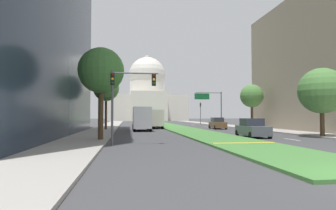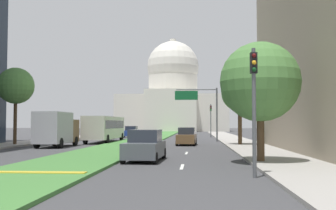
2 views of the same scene
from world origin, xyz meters
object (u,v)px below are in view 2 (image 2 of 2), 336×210
object	(u,v)px
traffic_light_far_right	(211,116)
sedan_lead_stopped	(145,146)
street_tree_right_mid	(240,94)
city_bus	(105,127)
street_tree_left_mid	(16,86)
sedan_distant	(104,134)
box_truck_delivery	(57,129)
traffic_light_near_right	(254,95)
capitol_building	(173,96)
street_tree_right_near	(260,82)
sedan_midblock	(187,137)
overhead_guide_sign	(201,103)
sedan_far_horizon	(132,132)

from	to	relation	value
traffic_light_far_right	sedan_lead_stopped	distance (m)	40.50
street_tree_right_mid	city_bus	xyz separation A→B (m)	(-14.78, 6.33, -3.30)
street_tree_left_mid	sedan_distant	bearing A→B (deg)	71.34
box_truck_delivery	sedan_distant	bearing A→B (deg)	88.81
traffic_light_near_right	capitol_building	bearing A→B (deg)	95.22
traffic_light_near_right	street_tree_left_mid	distance (m)	29.82
capitol_building	street_tree_right_near	size ratio (longest dim) A/B	4.74
city_bus	traffic_light_far_right	bearing A→B (deg)	54.07
sedan_lead_stopped	sedan_midblock	distance (m)	17.12
traffic_light_far_right	sedan_midblock	xyz separation A→B (m)	(-3.27, -23.08, -2.49)
overhead_guide_sign	sedan_far_horizon	distance (m)	18.29
traffic_light_near_right	box_truck_delivery	world-z (taller)	traffic_light_near_right
traffic_light_near_right	street_tree_left_mid	bearing A→B (deg)	132.60
sedan_lead_stopped	sedan_distant	distance (m)	32.07
overhead_guide_sign	sedan_lead_stopped	bearing A→B (deg)	-98.06
traffic_light_near_right	sedan_midblock	world-z (taller)	traffic_light_near_right
overhead_guide_sign	street_tree_right_mid	world-z (taller)	street_tree_right_mid
traffic_light_near_right	sedan_distant	size ratio (longest dim) A/B	1.16
overhead_guide_sign	street_tree_right_mid	size ratio (longest dim) A/B	0.94
capitol_building	box_truck_delivery	world-z (taller)	capitol_building
street_tree_right_near	traffic_light_near_right	bearing A→B (deg)	-101.44
capitol_building	overhead_guide_sign	size ratio (longest dim) A/B	4.81
capitol_building	sedan_far_horizon	world-z (taller)	capitol_building
sedan_midblock	sedan_far_horizon	distance (m)	24.49
traffic_light_far_right	box_truck_delivery	size ratio (longest dim) A/B	0.81
traffic_light_far_right	street_tree_right_near	distance (m)	41.32
street_tree_right_mid	sedan_midblock	bearing A→B (deg)	169.07
capitol_building	box_truck_delivery	size ratio (longest dim) A/B	4.88
sedan_distant	traffic_light_far_right	bearing A→B (deg)	32.54
street_tree_right_mid	sedan_midblock	distance (m)	6.78
street_tree_right_mid	box_truck_delivery	bearing A→B (deg)	-170.01
sedan_lead_stopped	sedan_far_horizon	distance (m)	40.32
traffic_light_far_right	street_tree_left_mid	xyz separation A→B (m)	(-20.11, -25.07, 2.55)
capitol_building	street_tree_left_mid	distance (m)	78.31
sedan_distant	overhead_guide_sign	bearing A→B (deg)	-21.41
sedan_midblock	box_truck_delivery	size ratio (longest dim) A/B	0.70
street_tree_right_near	overhead_guide_sign	bearing A→B (deg)	96.05
traffic_light_near_right	sedan_far_horizon	world-z (taller)	traffic_light_near_right
overhead_guide_sign	sedan_distant	bearing A→B (deg)	158.59
overhead_guide_sign	sedan_midblock	xyz separation A→B (m)	(-1.59, -8.45, -3.80)
traffic_light_near_right	sedan_lead_stopped	distance (m)	9.01
traffic_light_near_right	city_bus	bearing A→B (deg)	113.78
capitol_building	overhead_guide_sign	xyz separation A→B (m)	(7.39, -66.96, -5.55)
traffic_light_near_right	street_tree_right_mid	bearing A→B (deg)	85.19
street_tree_right_mid	sedan_midblock	world-z (taller)	street_tree_right_mid
overhead_guide_sign	street_tree_right_near	xyz separation A→B (m)	(2.83, -26.66, -0.22)
traffic_light_far_right	overhead_guide_sign	size ratio (longest dim) A/B	0.80
traffic_light_far_right	sedan_distant	xyz separation A→B (m)	(-14.84, -9.47, -2.53)
traffic_light_near_right	overhead_guide_sign	distance (m)	32.39
sedan_midblock	capitol_building	bearing A→B (deg)	94.40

